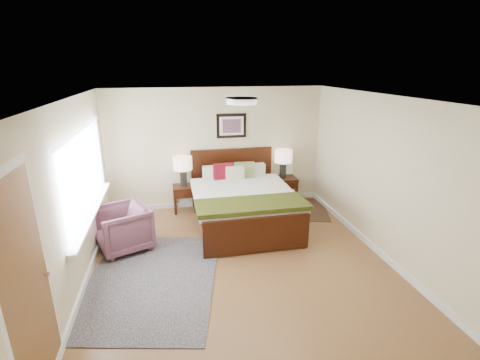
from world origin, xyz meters
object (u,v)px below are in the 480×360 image
(lamp_left, at_px, (183,165))
(rug_persian, at_px, (151,279))
(nightstand_left, at_px, (184,192))
(armchair, at_px, (123,228))
(nightstand_right, at_px, (282,188))
(bed, at_px, (242,197))
(lamp_right, at_px, (283,158))

(lamp_left, bearing_deg, rug_persian, -104.36)
(nightstand_left, relative_size, armchair, 0.67)
(nightstand_left, xyz_separation_m, lamp_left, (0.00, 0.02, 0.56))
(armchair, bearing_deg, rug_persian, 1.98)
(nightstand_left, height_order, rug_persian, nightstand_left)
(nightstand_left, distance_m, rug_persian, 2.51)
(nightstand_left, relative_size, nightstand_right, 0.93)
(lamp_left, xyz_separation_m, armchair, (-1.07, -1.41, -0.62))
(bed, bearing_deg, nightstand_left, 140.23)
(bed, relative_size, armchair, 2.79)
(bed, xyz_separation_m, nightstand_right, (1.08, 0.87, -0.20))
(bed, distance_m, nightstand_left, 1.36)
(nightstand_right, xyz_separation_m, lamp_left, (-2.12, 0.01, 0.63))
(lamp_left, xyz_separation_m, lamp_right, (2.12, 0.00, 0.04))
(nightstand_left, xyz_separation_m, armchair, (-1.07, -1.39, -0.06))
(lamp_right, distance_m, armchair, 3.55)
(armchair, bearing_deg, lamp_left, 120.76)
(bed, xyz_separation_m, lamp_left, (-1.04, 0.89, 0.42))
(armchair, xyz_separation_m, rug_persian, (0.45, -1.01, -0.36))
(nightstand_right, height_order, lamp_right, lamp_right)
(lamp_left, xyz_separation_m, rug_persian, (-0.62, -2.42, -0.98))
(lamp_left, distance_m, rug_persian, 2.68)
(armchair, bearing_deg, bed, 81.88)
(nightstand_right, distance_m, rug_persian, 3.67)
(bed, distance_m, lamp_left, 1.43)
(lamp_left, bearing_deg, armchair, -127.22)
(bed, relative_size, rug_persian, 0.89)
(lamp_left, relative_size, lamp_right, 1.00)
(nightstand_right, height_order, lamp_left, lamp_left)
(bed, relative_size, lamp_right, 3.71)
(lamp_left, height_order, lamp_right, lamp_right)
(bed, height_order, nightstand_left, bed)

